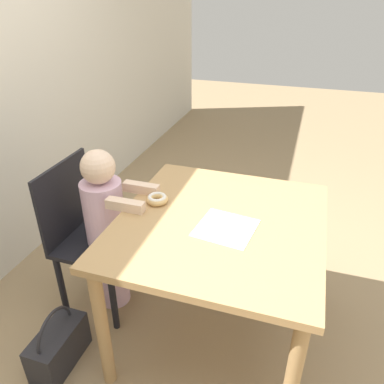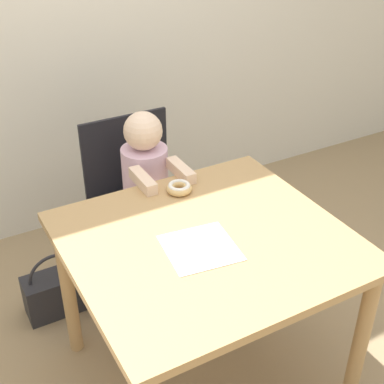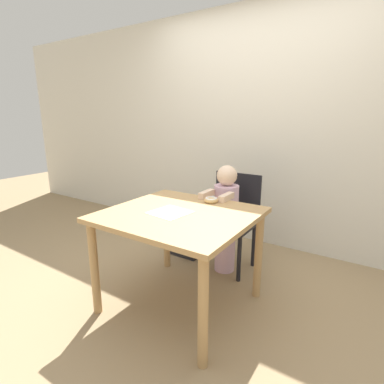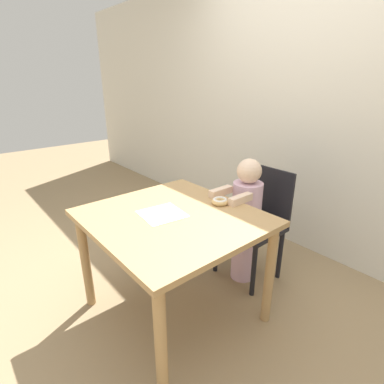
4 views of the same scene
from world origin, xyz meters
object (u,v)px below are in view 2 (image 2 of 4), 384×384
(chair, at_px, (138,200))
(donut, at_px, (179,187))
(handbag, at_px, (58,291))
(child_figure, at_px, (147,204))

(chair, height_order, donut, chair)
(chair, bearing_deg, handbag, -172.18)
(chair, height_order, handbag, chair)
(handbag, bearing_deg, chair, 7.82)
(chair, xyz_separation_m, donut, (0.02, -0.42, 0.29))
(child_figure, bearing_deg, donut, -86.27)
(child_figure, height_order, handbag, child_figure)
(child_figure, xyz_separation_m, handbag, (-0.48, 0.05, -0.39))
(chair, distance_m, child_figure, 0.13)
(child_figure, distance_m, donut, 0.39)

